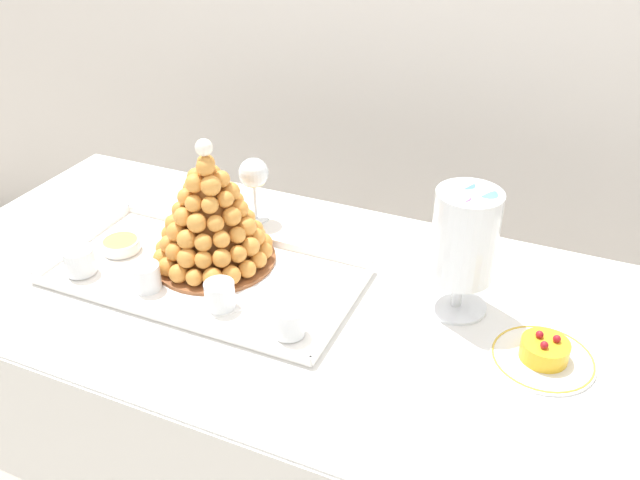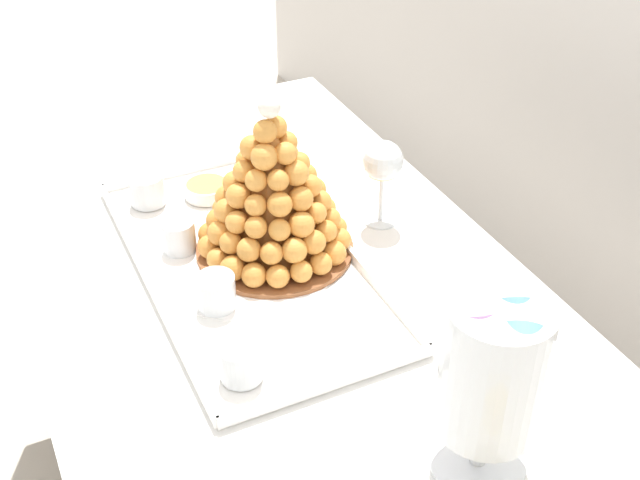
# 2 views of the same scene
# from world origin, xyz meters

# --- Properties ---
(buffet_table) EXTENTS (1.57, 0.77, 0.75)m
(buffet_table) POSITION_xyz_m (0.00, 0.00, 0.64)
(buffet_table) COLOR brown
(buffet_table) RESTS_ON ground_plane
(serving_tray) EXTENTS (0.64, 0.33, 0.02)m
(serving_tray) POSITION_xyz_m (-0.15, -0.03, 0.76)
(serving_tray) COLOR white
(serving_tray) RESTS_ON buffet_table
(croquembouche) EXTENTS (0.26, 0.26, 0.28)m
(croquembouche) POSITION_xyz_m (-0.16, 0.03, 0.87)
(croquembouche) COLOR brown
(croquembouche) RESTS_ON serving_tray
(dessert_cup_left) EXTENTS (0.06, 0.06, 0.06)m
(dessert_cup_left) POSITION_xyz_m (-0.40, -0.12, 0.79)
(dessert_cup_left) COLOR silver
(dessert_cup_left) RESTS_ON serving_tray
(dessert_cup_mid_left) EXTENTS (0.06, 0.06, 0.05)m
(dessert_cup_mid_left) POSITION_xyz_m (-0.23, -0.12, 0.79)
(dessert_cup_mid_left) COLOR silver
(dessert_cup_mid_left) RESTS_ON serving_tray
(dessert_cup_centre) EXTENTS (0.06, 0.06, 0.05)m
(dessert_cup_centre) POSITION_xyz_m (-0.07, -0.11, 0.79)
(dessert_cup_centre) COLOR silver
(dessert_cup_centre) RESTS_ON serving_tray
(dessert_cup_mid_right) EXTENTS (0.06, 0.06, 0.05)m
(dessert_cup_mid_right) POSITION_xyz_m (0.09, -0.13, 0.79)
(dessert_cup_mid_right) COLOR silver
(dessert_cup_mid_right) RESTS_ON serving_tray
(creme_brulee_ramekin) EXTENTS (0.08, 0.08, 0.02)m
(creme_brulee_ramekin) POSITION_xyz_m (-0.37, -0.02, 0.78)
(creme_brulee_ramekin) COLOR white
(creme_brulee_ramekin) RESTS_ON serving_tray
(macaron_goblet) EXTENTS (0.12, 0.12, 0.27)m
(macaron_goblet) POSITION_xyz_m (0.35, 0.08, 0.91)
(macaron_goblet) COLOR white
(macaron_goblet) RESTS_ON buffet_table
(fruit_tart_plate) EXTENTS (0.18, 0.18, 0.05)m
(fruit_tart_plate) POSITION_xyz_m (0.53, -0.01, 0.77)
(fruit_tart_plate) COLOR white
(fruit_tart_plate) RESTS_ON buffet_table
(wine_glass) EXTENTS (0.07, 0.07, 0.16)m
(wine_glass) POSITION_xyz_m (-0.17, 0.23, 0.87)
(wine_glass) COLOR silver
(wine_glass) RESTS_ON buffet_table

